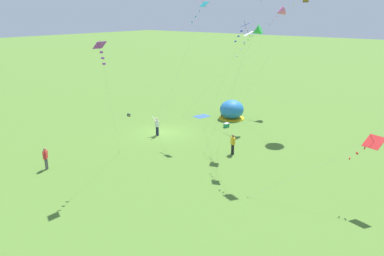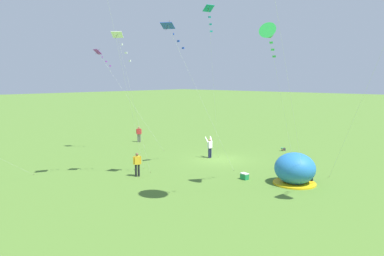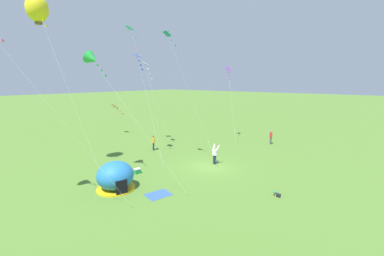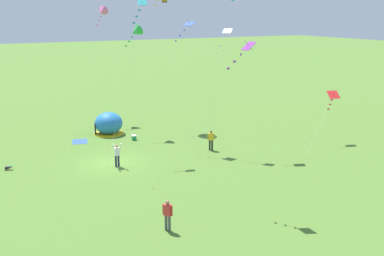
# 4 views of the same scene
# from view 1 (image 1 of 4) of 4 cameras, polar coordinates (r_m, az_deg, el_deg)

# --- Properties ---
(ground_plane) EXTENTS (300.00, 300.00, 0.00)m
(ground_plane) POSITION_cam_1_polar(r_m,az_deg,el_deg) (36.78, -4.43, -0.74)
(ground_plane) COLOR #517A2D
(popup_tent) EXTENTS (2.81, 2.81, 2.10)m
(popup_tent) POSITION_cam_1_polar(r_m,az_deg,el_deg) (41.52, 6.07, 2.76)
(popup_tent) COLOR #2672BF
(popup_tent) RESTS_ON ground
(picnic_blanket) EXTENTS (1.97, 1.68, 0.01)m
(picnic_blanket) POSITION_cam_1_polar(r_m,az_deg,el_deg) (42.45, 1.49, 1.80)
(picnic_blanket) COLOR #3359A5
(picnic_blanket) RESTS_ON ground
(cooler_box) EXTENTS (0.59, 0.45, 0.44)m
(cooler_box) POSITION_cam_1_polar(r_m,az_deg,el_deg) (38.53, 5.26, 0.43)
(cooler_box) COLOR #1E8C4C
(cooler_box) RESTS_ON ground
(toddler_crawling) EXTENTS (0.31, 0.55, 0.32)m
(toddler_crawling) POSITION_cam_1_polar(r_m,az_deg,el_deg) (43.12, -9.56, 2.04)
(toddler_crawling) COLOR black
(toddler_crawling) RESTS_ON ground
(person_arms_raised) EXTENTS (0.52, 0.67, 1.89)m
(person_arms_raised) POSITION_cam_1_polar(r_m,az_deg,el_deg) (35.76, -5.35, 0.38)
(person_arms_raised) COLOR #1E2347
(person_arms_raised) RESTS_ON ground
(person_watching_sky) EXTENTS (0.40, 0.53, 1.72)m
(person_watching_sky) POSITION_cam_1_polar(r_m,az_deg,el_deg) (31.12, 6.24, -2.33)
(person_watching_sky) COLOR black
(person_watching_sky) RESTS_ON ground
(person_with_toddler) EXTENTS (0.49, 0.42, 1.72)m
(person_with_toddler) POSITION_cam_1_polar(r_m,az_deg,el_deg) (30.10, -21.42, -4.18)
(person_with_toddler) COLOR #4C4C51
(person_with_toddler) RESTS_ON ground
(kite_pink) EXTENTS (6.30, 5.92, 11.94)m
(kite_pink) POSITION_cam_1_polar(r_m,az_deg,el_deg) (44.98, 13.28, 16.80)
(kite_pink) COLOR silver
(kite_pink) RESTS_ON ground
(kite_teal) EXTENTS (2.67, 4.53, 12.26)m
(kite_teal) POSITION_cam_1_polar(r_m,az_deg,el_deg) (34.11, 1.31, 17.34)
(kite_teal) COLOR silver
(kite_teal) RESTS_ON ground
(kite_green) EXTENTS (2.75, 8.41, 10.17)m
(kite_green) POSITION_cam_1_polar(r_m,az_deg,el_deg) (38.39, 9.80, 14.31)
(kite_green) COLOR silver
(kite_green) RESTS_ON ground
(kite_red) EXTENTS (3.89, 6.79, 4.59)m
(kite_red) POSITION_cam_1_polar(r_m,az_deg,el_deg) (23.95, 25.47, -2.26)
(kite_red) COLOR silver
(kite_red) RESTS_ON ground
(kite_white) EXTENTS (0.95, 3.05, 10.11)m
(kite_white) POSITION_cam_1_polar(r_m,az_deg,el_deg) (28.62, 8.19, 13.04)
(kite_white) COLOR silver
(kite_white) RESTS_ON ground
(kite_purple) EXTENTS (4.88, 4.45, 9.68)m
(kite_purple) POSITION_cam_1_polar(r_m,az_deg,el_deg) (24.57, -13.69, 11.23)
(kite_purple) COLOR silver
(kite_purple) RESTS_ON ground
(kite_blue) EXTENTS (2.19, 5.76, 10.67)m
(kite_blue) POSITION_cam_1_polar(r_m,az_deg,el_deg) (32.06, 7.75, 14.60)
(kite_blue) COLOR silver
(kite_blue) RESTS_ON ground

